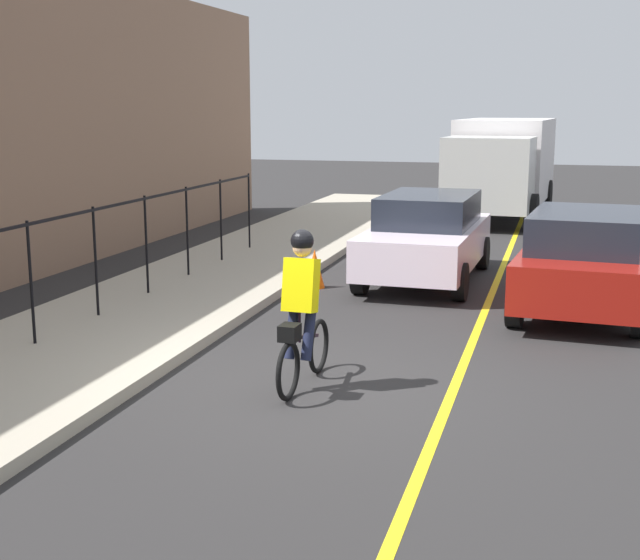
{
  "coord_description": "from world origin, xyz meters",
  "views": [
    {
      "loc": [
        -9.23,
        -2.68,
        3.17
      ],
      "look_at": [
        1.13,
        0.23,
        1.0
      ],
      "focal_mm": 48.67,
      "sensor_mm": 36.0,
      "label": 1
    }
  ],
  "objects_px": {
    "patrol_sedan": "(585,259)",
    "parked_sedan_rear": "(427,236)",
    "traffic_cone_near": "(315,268)",
    "cyclist_lead": "(302,310)",
    "box_truck_background": "(502,163)"
  },
  "relations": [
    {
      "from": "traffic_cone_near",
      "to": "box_truck_background",
      "type": "bearing_deg",
      "value": -12.63
    },
    {
      "from": "parked_sedan_rear",
      "to": "traffic_cone_near",
      "type": "relative_size",
      "value": 6.47
    },
    {
      "from": "parked_sedan_rear",
      "to": "traffic_cone_near",
      "type": "distance_m",
      "value": 2.22
    },
    {
      "from": "box_truck_background",
      "to": "traffic_cone_near",
      "type": "distance_m",
      "value": 11.23
    },
    {
      "from": "parked_sedan_rear",
      "to": "patrol_sedan",
      "type": "bearing_deg",
      "value": 59.47
    },
    {
      "from": "cyclist_lead",
      "to": "patrol_sedan",
      "type": "height_order",
      "value": "cyclist_lead"
    },
    {
      "from": "parked_sedan_rear",
      "to": "traffic_cone_near",
      "type": "bearing_deg",
      "value": -54.3
    },
    {
      "from": "parked_sedan_rear",
      "to": "box_truck_background",
      "type": "height_order",
      "value": "box_truck_background"
    },
    {
      "from": "cyclist_lead",
      "to": "box_truck_background",
      "type": "distance_m",
      "value": 16.31
    },
    {
      "from": "traffic_cone_near",
      "to": "cyclist_lead",
      "type": "bearing_deg",
      "value": -165.48
    },
    {
      "from": "box_truck_background",
      "to": "patrol_sedan",
      "type": "bearing_deg",
      "value": 13.92
    },
    {
      "from": "patrol_sedan",
      "to": "parked_sedan_rear",
      "type": "height_order",
      "value": "same"
    },
    {
      "from": "patrol_sedan",
      "to": "box_truck_background",
      "type": "height_order",
      "value": "box_truck_background"
    },
    {
      "from": "parked_sedan_rear",
      "to": "traffic_cone_near",
      "type": "height_order",
      "value": "parked_sedan_rear"
    },
    {
      "from": "patrol_sedan",
      "to": "box_truck_background",
      "type": "distance_m",
      "value": 11.63
    }
  ]
}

